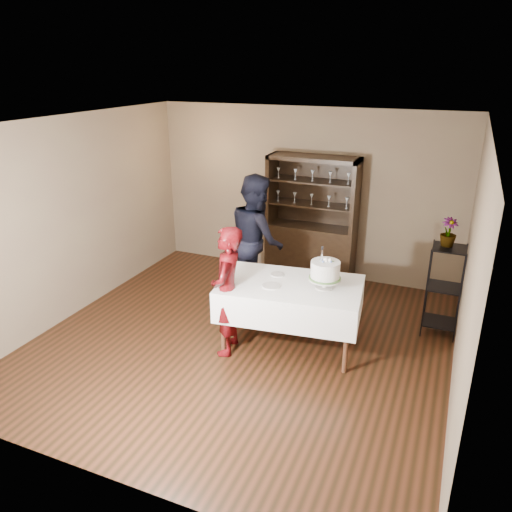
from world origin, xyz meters
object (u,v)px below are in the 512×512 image
(china_hutch, at_px, (311,240))
(man, at_px, (257,239))
(plant_etagere, at_px, (444,287))
(woman, at_px, (227,291))
(potted_plant, at_px, (449,232))
(cake_table, at_px, (290,299))
(cake, at_px, (325,272))

(china_hutch, bearing_deg, man, -115.08)
(plant_etagere, relative_size, man, 0.63)
(woman, relative_size, potted_plant, 4.44)
(china_hutch, height_order, plant_etagere, china_hutch)
(man, bearing_deg, cake_table, -174.74)
(woman, bearing_deg, plant_etagere, 109.24)
(cake_table, bearing_deg, woman, -148.82)
(man, distance_m, cake, 1.63)
(plant_etagere, distance_m, cake_table, 2.00)
(plant_etagere, relative_size, potted_plant, 3.34)
(potted_plant, bearing_deg, cake_table, -146.44)
(china_hutch, relative_size, potted_plant, 5.57)
(china_hutch, distance_m, potted_plant, 2.38)
(plant_etagere, distance_m, man, 2.60)
(cake_table, height_order, woman, woman)
(cake_table, relative_size, cake, 3.43)
(man, bearing_deg, china_hutch, -60.04)
(cake_table, bearing_deg, man, 130.22)
(china_hutch, xyz_separation_m, potted_plant, (2.04, -1.01, 0.70))
(cake_table, distance_m, woman, 0.78)
(cake, height_order, potted_plant, potted_plant)
(man, xyz_separation_m, cake, (1.28, -1.01, 0.10))
(potted_plant, bearing_deg, woman, -147.10)
(china_hutch, distance_m, woman, 2.52)
(cake, bearing_deg, woman, -157.62)
(china_hutch, distance_m, cake_table, 2.14)
(woman, height_order, man, man)
(china_hutch, relative_size, man, 1.06)
(plant_etagere, relative_size, cake, 2.29)
(woman, xyz_separation_m, cake, (1.06, 0.43, 0.26))
(woman, bearing_deg, man, 176.49)
(plant_etagere, distance_m, woman, 2.77)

